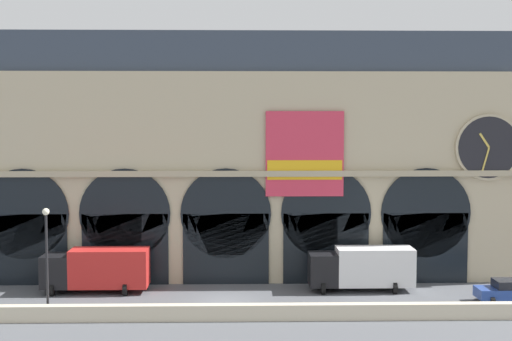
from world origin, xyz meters
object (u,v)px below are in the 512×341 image
box_truck_mideast (362,267)px  car_east (510,291)px  street_lamp_quayside (47,248)px  box_truck_midwest (97,269)px

box_truck_mideast → car_east: 10.12m
car_east → street_lamp_quayside: (-30.27, -3.04, 3.61)m
box_truck_mideast → car_east: box_truck_mideast is taller
street_lamp_quayside → car_east: bearing=5.7°
box_truck_midwest → car_east: box_truck_midwest is taller
box_truck_midwest → street_lamp_quayside: (-1.77, -6.50, 2.71)m
car_east → street_lamp_quayside: bearing=-174.3°
box_truck_midwest → car_east: (28.50, -3.47, -0.90)m
street_lamp_quayside → box_truck_midwest: bearing=74.8°
box_truck_mideast → street_lamp_quayside: street_lamp_quayside is taller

